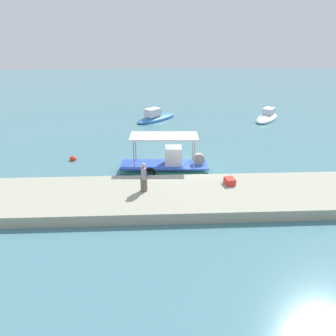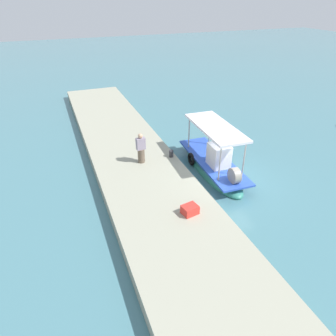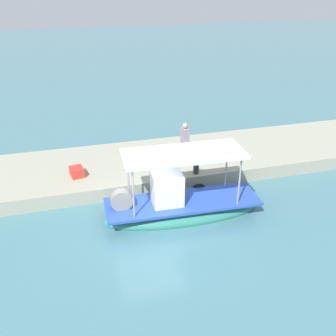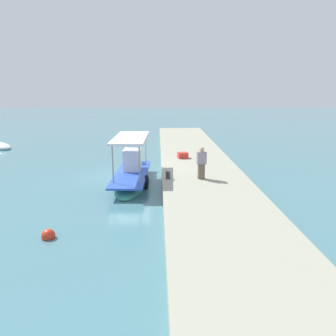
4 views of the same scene
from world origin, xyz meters
The scene contains 7 objects.
ground_plane centered at (0.00, 0.00, 0.00)m, with size 120.00×120.00×0.00m, color teal.
dock_quay centered at (0.00, -4.22, 0.31)m, with size 36.00×4.55×0.62m, color #9F9F89.
main_fishing_boat centered at (-1.31, -0.26, 0.44)m, with size 6.14×2.00×2.99m.
fisherman_near_bollard centered at (-2.67, -3.97, 1.38)m, with size 0.41×0.50×1.68m.
mooring_bollard centered at (-2.63, -2.25, 0.82)m, with size 0.24×0.24×0.39m, color #2D2D33.
cargo_crate centered at (2.32, -3.38, 0.81)m, with size 0.65×0.52×0.38m, color red.
marker_buoy centered at (-8.09, 2.25, 0.10)m, with size 0.49×0.49×0.49m.
Camera 2 is at (11.32, -7.89, 8.72)m, focal length 32.38 mm.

